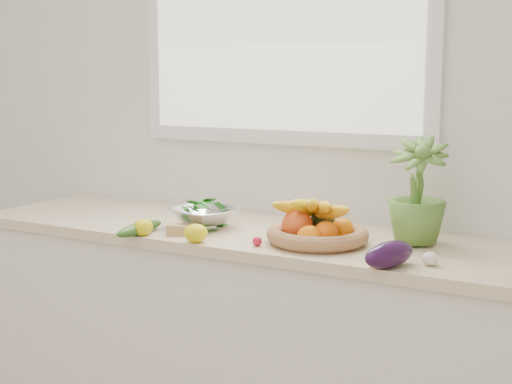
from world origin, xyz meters
The scene contains 20 objects.
back_wall centered at (0.00, 2.25, 1.35)m, with size 4.50×0.02×2.70m, color white.
counter_cabinet centered at (0.00, 1.95, 0.43)m, with size 2.20×0.58×0.86m, color silver.
countertop centered at (0.00, 1.95, 0.88)m, with size 2.24×0.62×0.04m, color beige.
window_frame centered at (0.00, 2.23, 1.75)m, with size 1.30×0.03×1.10m, color white.
window_pane centered at (0.00, 2.21, 1.75)m, with size 1.18×0.01×0.98m, color white.
orange_loose centered at (0.35, 1.76, 0.94)m, with size 0.09×0.09×0.09m, color orange.
lemon_a centered at (-0.28, 1.67, 0.93)m, with size 0.06×0.08×0.06m, color #D4C40B.
lemon_b centered at (-0.05, 1.67, 0.93)m, with size 0.07×0.08×0.07m, color yellow.
lemon_c centered at (0.62, 1.67, 0.93)m, with size 0.06×0.07×0.06m, color #FFB40D.
apple centered at (0.24, 1.87, 0.94)m, with size 0.08×0.08×0.08m, color #AD2C0D.
ginger centered at (-0.15, 1.74, 0.92)m, with size 0.12×0.05×0.04m, color tan.
garlic_a centered at (0.22, 1.87, 0.92)m, with size 0.05×0.05×0.04m, color white.
garlic_b centered at (0.28, 1.92, 0.92)m, with size 0.05×0.05×0.04m, color silver.
garlic_c centered at (0.75, 1.77, 0.92)m, with size 0.05×0.05×0.04m, color silver.
eggplant centered at (0.65, 1.68, 0.94)m, with size 0.08×0.21×0.08m, color #280D31.
cucumber centered at (-0.30, 1.67, 0.92)m, with size 0.05×0.25×0.05m, color #1E4E16.
radish centered at (0.17, 1.73, 0.92)m, with size 0.03×0.03×0.03m, color red.
potted_herb centered at (0.63, 2.01, 1.09)m, with size 0.20×0.20×0.36m, color #54822F.
fruit_basket centered at (0.33, 1.87, 0.95)m, with size 0.44×0.44×0.19m.
colander_with_spinach centered at (-0.15, 1.88, 0.96)m, with size 0.31×0.31×0.13m.
Camera 1 is at (1.31, -0.37, 1.49)m, focal length 50.00 mm.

